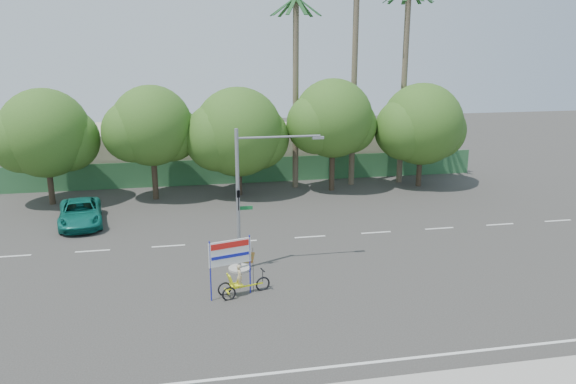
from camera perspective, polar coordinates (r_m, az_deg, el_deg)
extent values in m
plane|color=#33302D|center=(24.84, 1.92, -10.95)|extent=(120.00, 120.00, 0.00)
cube|color=#336B3D|center=(44.66, -4.17, 2.19)|extent=(38.00, 0.08, 2.00)
cube|color=#B5AC90|center=(48.84, -16.59, 3.91)|extent=(12.00, 8.00, 4.00)
cube|color=#B5AC90|center=(50.33, 4.30, 4.58)|extent=(14.00, 8.00, 3.60)
cylinder|color=#473828|center=(41.78, -23.02, 1.19)|extent=(0.40, 0.40, 3.52)
sphere|color=#2D5619|center=(41.20, -23.47, 5.52)|extent=(6.00, 6.00, 6.00)
sphere|color=#2D5619|center=(41.30, -21.47, 4.95)|extent=(4.32, 4.32, 4.32)
sphere|color=#2D5619|center=(41.32, -25.33, 4.89)|extent=(4.56, 4.56, 4.56)
cylinder|color=#473828|center=(40.82, -13.40, 1.85)|extent=(0.40, 0.40, 3.74)
sphere|color=#2D5619|center=(40.21, -13.70, 6.57)|extent=(5.60, 5.60, 5.60)
sphere|color=#2D5619|center=(40.55, -11.84, 5.89)|extent=(4.03, 4.03, 4.03)
sphere|color=#2D5619|center=(40.09, -15.49, 5.94)|extent=(4.26, 4.26, 4.26)
cylinder|color=#473828|center=(41.02, -4.99, 1.95)|extent=(0.40, 0.40, 3.30)
sphere|color=#2D5619|center=(40.45, -5.09, 6.10)|extent=(6.40, 6.40, 6.40)
sphere|color=#2D5619|center=(41.00, -3.10, 5.51)|extent=(4.61, 4.61, 4.61)
sphere|color=#2D5619|center=(40.14, -7.09, 5.54)|extent=(4.86, 4.86, 4.86)
cylinder|color=#473828|center=(42.22, 4.50, 2.74)|extent=(0.40, 0.40, 3.87)
sphere|color=#2D5619|center=(41.62, 4.60, 7.48)|extent=(5.80, 5.80, 5.80)
sphere|color=#2D5619|center=(42.35, 6.19, 6.73)|extent=(4.18, 4.18, 4.18)
sphere|color=#2D5619|center=(41.10, 2.91, 6.92)|extent=(4.41, 4.41, 4.41)
cylinder|color=#473828|center=(44.61, 13.21, 2.76)|extent=(0.40, 0.40, 3.43)
sphere|color=#2D5619|center=(44.08, 13.45, 6.72)|extent=(6.20, 6.20, 6.20)
sphere|color=#2D5619|center=(45.01, 14.88, 6.09)|extent=(4.46, 4.46, 4.46)
sphere|color=#2D5619|center=(43.34, 11.87, 6.26)|extent=(4.71, 4.71, 4.71)
cylinder|color=#70604C|center=(43.34, 6.75, 11.76)|extent=(0.44, 0.44, 17.00)
cylinder|color=#70604C|center=(44.77, 11.68, 10.38)|extent=(0.44, 0.44, 15.00)
cylinder|color=#70604C|center=(42.32, 0.78, 9.75)|extent=(0.44, 0.44, 14.00)
cube|color=#1C4C21|center=(42.41, 2.13, 18.33)|extent=(1.91, 0.28, 1.36)
cube|color=#1C4C21|center=(42.95, 1.64, 18.29)|extent=(1.65, 1.44, 1.36)
cube|color=#1C4C21|center=(43.15, 0.78, 18.28)|extent=(0.61, 1.93, 1.36)
cube|color=#1C4C21|center=(42.92, -0.07, 18.30)|extent=(1.20, 1.80, 1.36)
cube|color=#1C4C21|center=(42.36, -0.51, 18.34)|extent=(1.89, 0.92, 1.36)
cube|color=#1C4C21|center=(41.73, -0.35, 18.39)|extent=(1.89, 0.92, 1.36)
cube|color=#1C4C21|center=(41.32, 0.38, 18.43)|extent=(1.20, 1.80, 1.36)
cube|color=#1C4C21|center=(41.34, 1.32, 18.42)|extent=(0.61, 1.93, 1.36)
cube|color=#1C4C21|center=(41.77, 2.01, 18.38)|extent=(1.65, 1.44, 1.36)
cylinder|color=gray|center=(28.06, -4.94, -7.74)|extent=(1.10, 1.10, 0.10)
cylinder|color=gray|center=(26.92, -5.10, -0.95)|extent=(0.18, 0.18, 7.00)
cylinder|color=gray|center=(26.52, -0.93, 5.62)|extent=(4.00, 0.10, 0.10)
cube|color=gray|center=(26.92, 3.07, 5.53)|extent=(0.55, 0.20, 0.12)
imported|color=black|center=(26.68, -5.06, -0.87)|extent=(0.16, 0.20, 1.00)
cube|color=#14662D|center=(27.05, -4.35, -1.62)|extent=(0.70, 0.04, 0.18)
torus|color=black|center=(25.68, -2.58, -9.31)|extent=(0.68, 0.25, 0.69)
torus|color=black|center=(25.37, -6.46, -9.77)|extent=(0.64, 0.24, 0.64)
torus|color=black|center=(24.88, -6.02, -10.27)|extent=(0.64, 0.24, 0.64)
cube|color=#F5F716|center=(25.36, -4.39, -9.52)|extent=(1.68, 0.50, 0.06)
cube|color=#F5F716|center=(25.12, -6.24, -9.97)|extent=(0.21, 0.60, 0.05)
cube|color=#F5F716|center=(25.17, -5.27, -9.38)|extent=(0.60, 0.54, 0.06)
cube|color=#F5F716|center=(24.97, -5.88, -8.89)|extent=(0.33, 0.47, 0.55)
cylinder|color=black|center=(25.51, -2.59, -8.49)|extent=(0.04, 0.04, 0.56)
cube|color=black|center=(25.40, -2.60, -7.92)|extent=(0.16, 0.45, 0.04)
imported|color=#CCB284|center=(25.06, -4.96, -8.52)|extent=(0.36, 0.45, 1.09)
cylinder|color=#171EB3|center=(24.49, -7.89, -7.99)|extent=(0.07, 0.07, 2.73)
cylinder|color=#171EB3|center=(25.04, -3.90, -7.33)|extent=(0.07, 0.07, 2.73)
cube|color=white|center=(24.49, -5.91, -6.13)|extent=(1.87, 0.54, 1.11)
cube|color=red|center=(24.33, -5.91, -5.38)|extent=(1.67, 0.46, 0.26)
cube|color=#171EB3|center=(24.51, -5.88, -6.49)|extent=(1.67, 0.46, 0.14)
cylinder|color=black|center=(25.21, -3.56, -7.92)|extent=(0.02, 0.02, 2.13)
cube|color=red|center=(24.84, -4.35, -6.65)|extent=(0.87, 0.25, 0.66)
imported|color=#0E675A|center=(36.66, -20.35, -2.00)|extent=(3.21, 5.66, 1.49)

